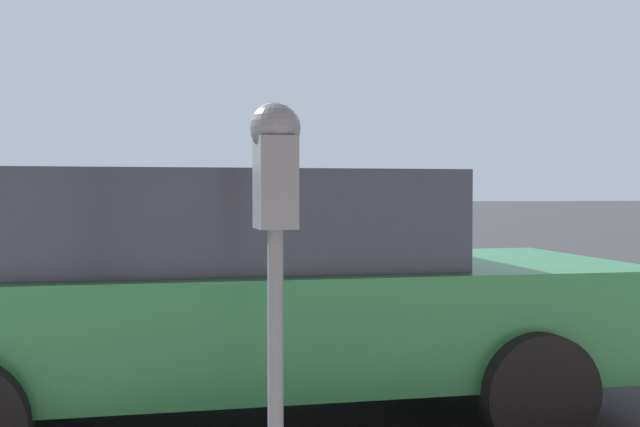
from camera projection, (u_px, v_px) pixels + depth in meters
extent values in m
plane|color=#2B2B2D|center=(269.00, 381.00, 5.47)|extent=(220.00, 220.00, 0.00)
cylinder|color=#4C5156|center=(276.00, 373.00, 2.79)|extent=(0.06, 0.06, 1.08)
cube|color=#4C5156|center=(275.00, 183.00, 2.77)|extent=(0.20, 0.14, 0.34)
sphere|color=#4C5156|center=(275.00, 128.00, 2.77)|extent=(0.19, 0.19, 0.19)
cube|color=#B21919|center=(270.00, 194.00, 2.88)|extent=(0.01, 0.11, 0.12)
cube|color=black|center=(270.00, 163.00, 2.87)|extent=(0.01, 0.10, 0.08)
cube|color=#1E5B33|center=(250.00, 315.00, 4.56)|extent=(1.97, 4.68, 0.62)
cube|color=#232833|center=(219.00, 218.00, 4.50)|extent=(1.67, 2.64, 0.56)
cylinder|color=black|center=(424.00, 331.00, 5.73)|extent=(0.24, 0.65, 0.64)
cylinder|color=black|center=(537.00, 391.00, 3.97)|extent=(0.24, 0.65, 0.64)
cylinder|color=black|center=(30.00, 346.00, 5.16)|extent=(0.24, 0.65, 0.64)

